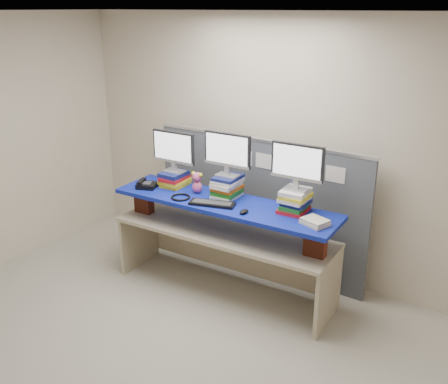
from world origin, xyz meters
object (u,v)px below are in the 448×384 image
Objects in this scene: blue_board at (224,203)px; monitor_center at (227,152)px; monitor_left at (174,149)px; desk_phone at (146,185)px; desk at (224,242)px; monitor_right at (297,164)px; keyboard at (212,203)px.

monitor_center is (-0.04, 0.12, 0.50)m from blue_board.
monitor_left reaches higher than desk_phone.
blue_board is at bearing -9.71° from monitor_left.
desk is 4.62× the size of monitor_left.
blue_board is 0.93m from desk_phone.
blue_board is at bearing -170.51° from monitor_right.
monitor_left is (-0.70, 0.08, 0.43)m from blue_board.
blue_board reaches higher than desk.
keyboard is at bearing -111.26° from blue_board.
monitor_right is at bearing -0.00° from monitor_left.
blue_board is 0.15m from keyboard.
desk is 1.17m from monitor_right.
desk is 1.11m from monitor_left.
keyboard is (-0.01, -0.26, -0.46)m from monitor_center.
monitor_right reaches higher than keyboard.
desk_phone is at bearing -174.83° from blue_board.
desk is 0.94m from monitor_center.
desk is at bearing 176.80° from blue_board.
monitor_left is 1.08× the size of keyboard.
monitor_center is 0.74m from monitor_right.
desk is at bearing -74.34° from monitor_center.
monitor_left is 0.66m from monitor_center.
monitor_left is 0.49m from desk_phone.
desk_phone is (-0.92, -0.13, 0.05)m from blue_board.
monitor_right is (1.40, 0.08, 0.06)m from monitor_left.
monitor_center is at bearing 0.00° from monitor_left.
monitor_left is at bearing 180.00° from monitor_right.
monitor_right is 2.03× the size of desk_phone.
monitor_left is at bearing 170.29° from desk.
monitor_right reaches higher than desk.
desk_phone reaches higher than desk.
monitor_left is 1.00× the size of monitor_right.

